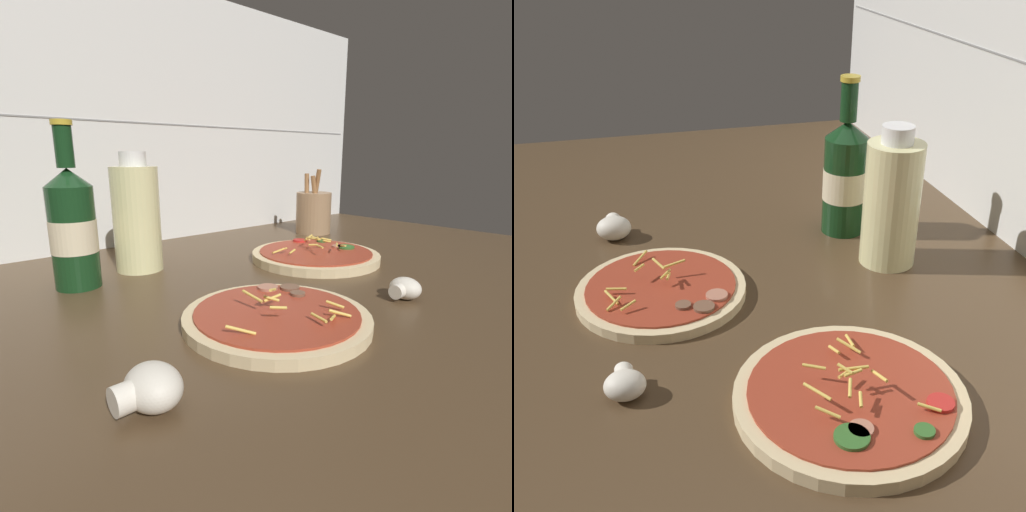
% 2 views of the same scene
% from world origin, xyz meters
% --- Properties ---
extents(counter_slab, '(1.60, 0.90, 0.03)m').
position_xyz_m(counter_slab, '(0.00, 0.00, 0.01)').
color(counter_slab, '#4C3823').
rests_on(counter_slab, ground).
extents(pizza_near, '(0.23, 0.23, 0.05)m').
position_xyz_m(pizza_near, '(-0.05, -0.10, 0.03)').
color(pizza_near, beige).
rests_on(pizza_near, counter_slab).
extents(pizza_far, '(0.25, 0.25, 0.05)m').
position_xyz_m(pizza_far, '(0.22, 0.07, 0.03)').
color(pizza_far, beige).
rests_on(pizza_far, counter_slab).
extents(beer_bottle, '(0.07, 0.07, 0.25)m').
position_xyz_m(beer_bottle, '(-0.19, 0.21, 0.12)').
color(beer_bottle, '#143819').
rests_on(beer_bottle, counter_slab).
extents(oil_bottle, '(0.08, 0.08, 0.21)m').
position_xyz_m(oil_bottle, '(-0.07, 0.24, 0.12)').
color(oil_bottle, beige).
rests_on(oil_bottle, counter_slab).
extents(mushroom_left, '(0.05, 0.05, 0.03)m').
position_xyz_m(mushroom_left, '(0.15, -0.16, 0.04)').
color(mushroom_left, white).
rests_on(mushroom_left, counter_slab).
extents(mushroom_right, '(0.06, 0.05, 0.04)m').
position_xyz_m(mushroom_right, '(-0.25, -0.16, 0.04)').
color(mushroom_right, white).
rests_on(mushroom_right, counter_slab).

